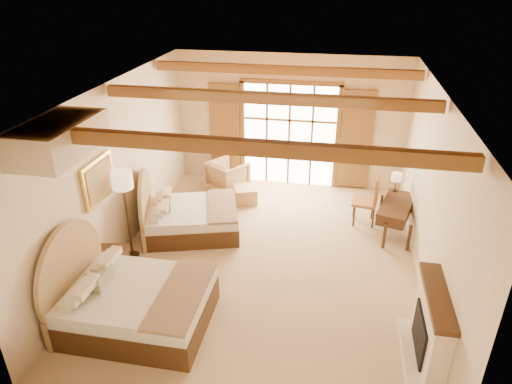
% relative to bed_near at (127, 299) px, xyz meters
% --- Properties ---
extents(floor, '(7.00, 7.00, 0.00)m').
position_rel_bed_near_xyz_m(floor, '(1.78, 2.04, -0.43)').
color(floor, tan).
rests_on(floor, ground).
extents(wall_back, '(5.50, 0.00, 5.50)m').
position_rel_bed_near_xyz_m(wall_back, '(1.78, 5.54, 1.17)').
color(wall_back, beige).
rests_on(wall_back, ground).
extents(wall_left, '(0.00, 7.00, 7.00)m').
position_rel_bed_near_xyz_m(wall_left, '(-0.97, 2.04, 1.17)').
color(wall_left, beige).
rests_on(wall_left, ground).
extents(wall_right, '(0.00, 7.00, 7.00)m').
position_rel_bed_near_xyz_m(wall_right, '(4.53, 2.04, 1.17)').
color(wall_right, beige).
rests_on(wall_right, ground).
extents(ceiling, '(7.00, 7.00, 0.00)m').
position_rel_bed_near_xyz_m(ceiling, '(1.78, 2.04, 2.77)').
color(ceiling, '#B87238').
rests_on(ceiling, ground).
extents(ceiling_beams, '(5.39, 4.60, 0.18)m').
position_rel_bed_near_xyz_m(ceiling_beams, '(1.78, 2.04, 2.65)').
color(ceiling_beams, brown).
rests_on(ceiling_beams, ceiling).
extents(french_doors, '(3.95, 0.08, 2.60)m').
position_rel_bed_near_xyz_m(french_doors, '(1.78, 5.48, 0.82)').
color(french_doors, white).
rests_on(french_doors, ground).
extents(fireplace, '(0.46, 1.40, 1.16)m').
position_rel_bed_near_xyz_m(fireplace, '(4.38, 0.04, 0.08)').
color(fireplace, beige).
rests_on(fireplace, ground).
extents(painting, '(0.06, 0.95, 0.75)m').
position_rel_bed_near_xyz_m(painting, '(-0.92, 1.29, 1.32)').
color(painting, '#E7C853').
rests_on(painting, wall_left).
extents(canopy_valance, '(0.70, 1.40, 0.45)m').
position_rel_bed_near_xyz_m(canopy_valance, '(-0.62, 0.04, 2.52)').
color(canopy_valance, beige).
rests_on(canopy_valance, ceiling).
extents(bed_near, '(2.14, 1.68, 1.41)m').
position_rel_bed_near_xyz_m(bed_near, '(0.00, 0.00, 0.00)').
color(bed_near, '#412410').
rests_on(bed_near, floor).
extents(bed_far, '(2.26, 1.89, 1.24)m').
position_rel_bed_near_xyz_m(bed_far, '(-0.01, 2.74, -0.05)').
color(bed_far, '#412410').
rests_on(bed_far, floor).
extents(nightstand, '(0.60, 0.60, 0.61)m').
position_rel_bed_near_xyz_m(nightstand, '(-0.72, 0.90, -0.12)').
color(nightstand, '#412410').
rests_on(nightstand, floor).
extents(floor_lamp, '(0.37, 0.37, 1.74)m').
position_rel_bed_near_xyz_m(floor_lamp, '(-0.72, 1.69, 1.06)').
color(floor_lamp, '#362719').
rests_on(floor_lamp, floor).
extents(armchair, '(1.12, 1.13, 0.75)m').
position_rel_bed_near_xyz_m(armchair, '(0.39, 4.81, -0.05)').
color(armchair, '#A88252').
rests_on(armchair, floor).
extents(ottoman, '(0.64, 0.64, 0.37)m').
position_rel_bed_near_xyz_m(ottoman, '(0.94, 4.26, -0.24)').
color(ottoman, tan).
rests_on(ottoman, floor).
extents(desk, '(0.89, 1.39, 0.70)m').
position_rel_bed_near_xyz_m(desk, '(4.22, 3.45, -0.05)').
color(desk, '#412410').
rests_on(desk, floor).
extents(desk_chair, '(0.56, 0.56, 1.11)m').
position_rel_bed_near_xyz_m(desk_chair, '(3.65, 3.78, -0.08)').
color(desk_chair, '#975C2D').
rests_on(desk_chair, floor).
extents(desk_lamp, '(0.20, 0.20, 0.41)m').
position_rel_bed_near_xyz_m(desk_lamp, '(4.22, 4.02, 0.58)').
color(desk_lamp, '#362719').
rests_on(desk_lamp, desk).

